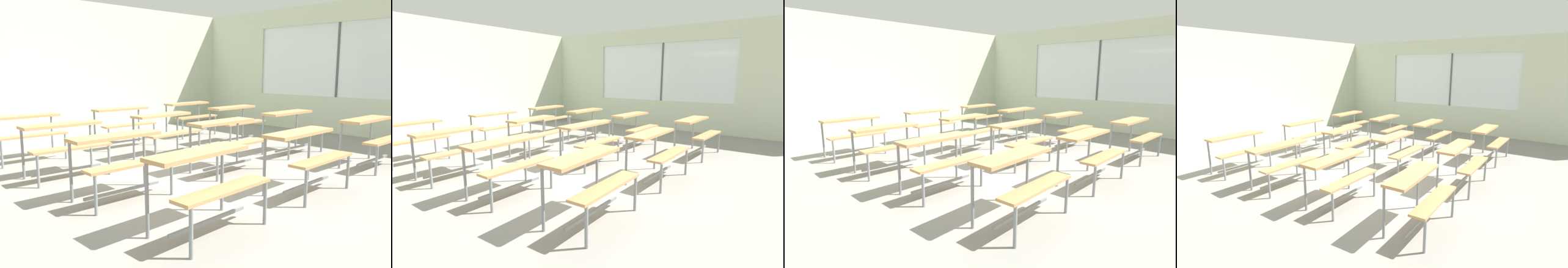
% 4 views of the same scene
% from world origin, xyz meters
% --- Properties ---
extents(ground, '(10.00, 9.00, 0.05)m').
position_xyz_m(ground, '(0.00, 0.00, -0.03)').
color(ground, gray).
extents(wall_back, '(10.00, 0.12, 3.00)m').
position_xyz_m(wall_back, '(0.00, 4.50, 1.50)').
color(wall_back, beige).
rests_on(wall_back, ground).
extents(wall_right, '(0.12, 9.00, 3.00)m').
position_xyz_m(wall_right, '(5.00, -0.13, 1.45)').
color(wall_right, beige).
rests_on(wall_right, ground).
extents(desk_bench_r0c0, '(1.11, 0.62, 0.74)m').
position_xyz_m(desk_bench_r0c0, '(-1.22, -1.41, 0.56)').
color(desk_bench_r0c0, tan).
rests_on(desk_bench_r0c0, ground).
extents(desk_bench_r0c1, '(1.10, 0.59, 0.74)m').
position_xyz_m(desk_bench_r0c1, '(0.49, -1.41, 0.56)').
color(desk_bench_r0c1, tan).
rests_on(desk_bench_r0c1, ground).
extents(desk_bench_r0c2, '(1.12, 0.63, 0.74)m').
position_xyz_m(desk_bench_r0c2, '(2.38, -1.43, 0.56)').
color(desk_bench_r0c2, tan).
rests_on(desk_bench_r0c2, ground).
extents(desk_bench_r1c0, '(1.11, 0.61, 0.74)m').
position_xyz_m(desk_bench_r1c0, '(-1.27, -0.07, 0.56)').
color(desk_bench_r1c0, tan).
rests_on(desk_bench_r1c0, ground).
extents(desk_bench_r1c1, '(1.12, 0.63, 0.74)m').
position_xyz_m(desk_bench_r1c1, '(0.54, -0.08, 0.56)').
color(desk_bench_r1c1, tan).
rests_on(desk_bench_r1c1, ground).
extents(desk_bench_r1c2, '(1.12, 0.64, 0.74)m').
position_xyz_m(desk_bench_r1c2, '(2.33, -0.04, 0.56)').
color(desk_bench_r1c2, tan).
rests_on(desk_bench_r1c2, ground).
extents(desk_bench_r2c0, '(1.12, 0.63, 0.74)m').
position_xyz_m(desk_bench_r2c0, '(-1.31, 1.27, 0.56)').
color(desk_bench_r2c0, tan).
rests_on(desk_bench_r2c0, ground).
extents(desk_bench_r2c1, '(1.13, 0.64, 0.74)m').
position_xyz_m(desk_bench_r2c1, '(0.48, 1.24, 0.56)').
color(desk_bench_r2c1, tan).
rests_on(desk_bench_r2c1, ground).
extents(desk_bench_r2c2, '(1.11, 0.61, 0.74)m').
position_xyz_m(desk_bench_r2c2, '(2.36, 1.29, 0.56)').
color(desk_bench_r2c2, tan).
rests_on(desk_bench_r2c2, ground).
extents(desk_bench_r3c0, '(1.12, 0.63, 0.74)m').
position_xyz_m(desk_bench_r3c0, '(-1.30, 2.64, 0.56)').
color(desk_bench_r3c0, tan).
rests_on(desk_bench_r3c0, ground).
extents(desk_bench_r3c1, '(1.13, 0.64, 0.74)m').
position_xyz_m(desk_bench_r3c1, '(0.54, 2.60, 0.56)').
color(desk_bench_r3c1, tan).
rests_on(desk_bench_r3c1, ground).
extents(desk_bench_r3c2, '(1.10, 0.60, 0.74)m').
position_xyz_m(desk_bench_r3c2, '(2.34, 2.64, 0.56)').
color(desk_bench_r3c2, tan).
rests_on(desk_bench_r3c2, ground).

